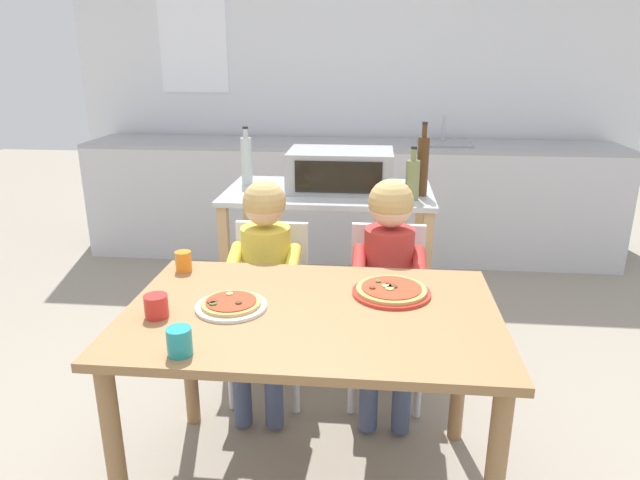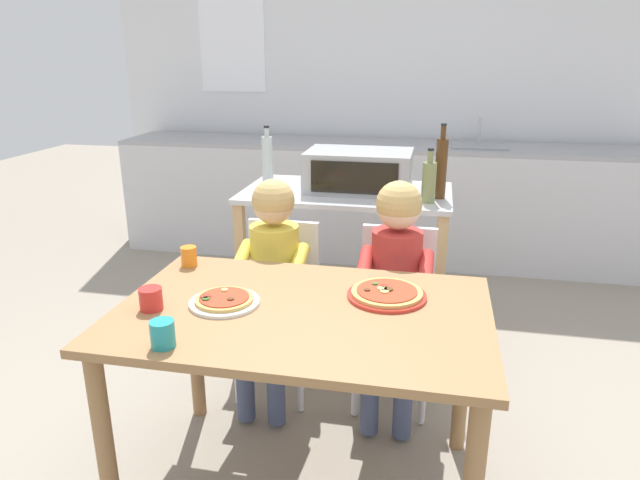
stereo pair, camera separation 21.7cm
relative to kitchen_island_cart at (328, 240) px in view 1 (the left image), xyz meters
name	(u,v)px [view 1 (the left image)]	position (x,y,z in m)	size (l,w,h in m)	color
ground_plane	(335,337)	(0.04, -0.01, -0.59)	(12.09, 12.09, 0.00)	gray
back_wall_tiled	(353,80)	(0.04, 1.87, 0.76)	(4.58, 0.13, 2.70)	silver
kitchen_counter	(349,199)	(0.04, 1.46, -0.14)	(4.12, 0.60, 1.10)	silver
kitchen_island_cart	(328,240)	(0.00, 0.00, 0.00)	(1.10, 0.64, 0.87)	#B7BABF
toaster_oven	(341,170)	(0.06, 0.02, 0.39)	(0.55, 0.37, 0.21)	#999BA0
bottle_dark_olive_oil	(412,179)	(0.43, -0.16, 0.39)	(0.07, 0.07, 0.27)	olive
bottle_squat_spirits	(247,160)	(-0.46, 0.08, 0.42)	(0.06, 0.06, 0.32)	#ADB7B2
bottle_tall_green_wine	(423,165)	(0.48, -0.07, 0.44)	(0.06, 0.06, 0.37)	#4C2D14
dining_table	(312,337)	(0.04, -1.22, 0.05)	(1.27, 0.83, 0.75)	olive
dining_chair_left	(270,297)	(-0.23, -0.54, -0.11)	(0.36, 0.36, 0.81)	silver
dining_chair_right	(387,300)	(0.32, -0.52, -0.11)	(0.36, 0.36, 0.81)	silver
child_in_yellow_shirt	(264,269)	(-0.23, -0.66, 0.08)	(0.32, 0.42, 1.03)	#424C6B
child_in_red_shirt	(389,269)	(0.32, -0.64, 0.09)	(0.32, 0.42, 1.05)	#424C6B
pizza_plate_white	(231,305)	(-0.23, -1.23, 0.17)	(0.24, 0.24, 0.03)	white
pizza_plate_red_rimmed	(391,291)	(0.32, -1.06, 0.17)	(0.28, 0.28, 0.03)	red
drinking_cup_orange	(183,261)	(-0.50, -0.91, 0.20)	(0.06, 0.06, 0.08)	orange
drinking_cup_red	(156,306)	(-0.46, -1.32, 0.20)	(0.08, 0.08, 0.08)	red
drinking_cup_teal	(179,341)	(-0.30, -1.55, 0.20)	(0.07, 0.07, 0.08)	teal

